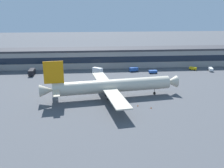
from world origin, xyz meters
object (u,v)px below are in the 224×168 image
(airliner, at_px, (111,86))
(stair_truck, at_px, (98,70))
(belt_loader, at_px, (211,69))
(pushback_tractor, at_px, (153,72))
(follow_me_car, at_px, (193,68))
(traffic_cone_1, at_px, (138,105))
(fuel_truck, at_px, (32,72))
(crew_van, at_px, (134,69))
(traffic_cone_0, at_px, (151,108))

(airliner, distance_m, stair_truck, 43.15)
(belt_loader, distance_m, pushback_tractor, 37.09)
(pushback_tractor, bearing_deg, airliner, -124.67)
(airliner, relative_size, follow_me_car, 13.12)
(pushback_tractor, bearing_deg, traffic_cone_1, -109.44)
(airliner, xyz_separation_m, fuel_truck, (-42.43, 42.64, -3.46))
(airliner, bearing_deg, fuel_truck, 134.86)
(follow_me_car, bearing_deg, stair_truck, -175.77)
(stair_truck, bearing_deg, traffic_cone_1, -75.09)
(belt_loader, distance_m, follow_me_car, 10.63)
(fuel_truck, bearing_deg, traffic_cone_1, -45.64)
(crew_van, distance_m, fuel_truck, 60.40)
(crew_van, relative_size, pushback_tractor, 1.13)
(pushback_tractor, height_order, traffic_cone_1, pushback_tractor)
(traffic_cone_0, bearing_deg, stair_truck, 108.56)
(airliner, distance_m, belt_loader, 78.78)
(traffic_cone_0, bearing_deg, pushback_tractor, 76.00)
(pushback_tractor, height_order, traffic_cone_0, pushback_tractor)
(airliner, relative_size, traffic_cone_0, 94.28)
(crew_van, height_order, fuel_truck, fuel_truck)
(fuel_truck, xyz_separation_m, traffic_cone_1, (52.46, -53.65, -1.56))
(crew_van, distance_m, traffic_cone_1, 57.83)
(fuel_truck, height_order, pushback_tractor, fuel_truck)
(stair_truck, relative_size, traffic_cone_0, 9.59)
(traffic_cone_0, bearing_deg, follow_me_car, 56.34)
(fuel_truck, distance_m, follow_me_car, 97.90)
(pushback_tractor, bearing_deg, stair_truck, 176.97)
(follow_me_car, distance_m, pushback_tractor, 27.65)
(airliner, height_order, belt_loader, airliner)
(airliner, height_order, follow_me_car, airliner)
(stair_truck, bearing_deg, belt_loader, 0.76)
(fuel_truck, bearing_deg, follow_me_car, 2.68)
(crew_van, bearing_deg, traffic_cone_1, -97.78)
(stair_truck, bearing_deg, fuel_truck, -179.76)
(follow_me_car, bearing_deg, fuel_truck, -177.32)
(traffic_cone_0, xyz_separation_m, traffic_cone_1, (-4.69, 2.83, 0.00))
(pushback_tractor, bearing_deg, fuel_truck, 178.73)
(belt_loader, bearing_deg, stair_truck, -179.24)
(follow_me_car, xyz_separation_m, traffic_cone_0, (-40.65, -61.05, -0.77))
(traffic_cone_0, bearing_deg, airliner, 136.75)
(pushback_tractor, bearing_deg, traffic_cone_0, -104.00)
(airliner, relative_size, crew_van, 10.82)
(belt_loader, height_order, traffic_cone_1, belt_loader)
(crew_van, xyz_separation_m, follow_me_car, (37.51, 0.93, -0.37))
(fuel_truck, xyz_separation_m, belt_loader, (107.83, 1.08, -0.73))
(follow_me_car, bearing_deg, airliner, -139.54)
(fuel_truck, relative_size, belt_loader, 1.27)
(crew_van, bearing_deg, follow_me_car, 1.43)
(belt_loader, bearing_deg, pushback_tractor, -175.89)
(pushback_tractor, distance_m, traffic_cone_1, 55.23)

